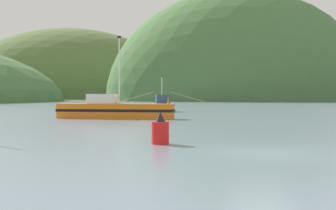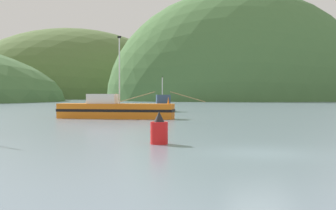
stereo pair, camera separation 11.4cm
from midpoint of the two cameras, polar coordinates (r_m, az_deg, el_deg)
ground_plane at (r=18.06m, az=11.75°, el=-6.06°), size 600.00×600.00×0.00m
hill_mid_left at (r=263.49m, az=-12.35°, el=0.82°), size 132.12×105.69×80.75m
hill_far_right at (r=182.05m, az=9.20°, el=0.61°), size 108.28×86.62×88.51m
fishing_boat_brown at (r=61.10m, az=-0.80°, el=-0.14°), size 12.06×7.20×4.92m
fishing_boat_orange at (r=42.98m, az=-7.06°, el=-0.62°), size 11.28×6.11×7.96m
channel_buoy at (r=20.73m, az=-1.16°, el=-3.32°), size 0.82×0.82×1.54m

